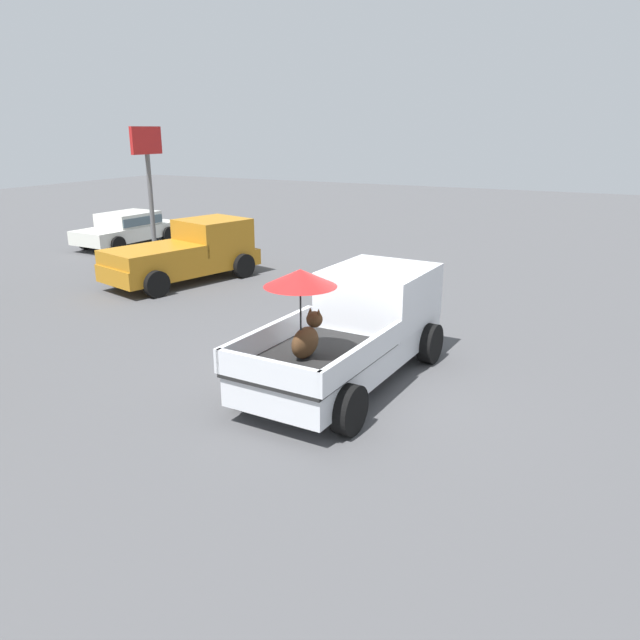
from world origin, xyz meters
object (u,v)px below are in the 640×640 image
(pickup_truck_far, at_px, (188,253))
(parked_sedan_near, at_px, (128,227))
(pickup_truck_main, at_px, (357,326))
(motel_sign, at_px, (148,167))

(pickup_truck_far, height_order, parked_sedan_near, pickup_truck_far)
(pickup_truck_far, bearing_deg, parked_sedan_near, 73.60)
(pickup_truck_main, bearing_deg, pickup_truck_far, 62.20)
(pickup_truck_far, bearing_deg, motel_sign, 74.09)
(parked_sedan_near, bearing_deg, motel_sign, 61.25)
(pickup_truck_main, relative_size, parked_sedan_near, 1.17)
(pickup_truck_main, bearing_deg, motel_sign, 62.22)
(pickup_truck_main, xyz_separation_m, pickup_truck_far, (4.63, 7.67, -0.10))
(parked_sedan_near, distance_m, motel_sign, 4.37)
(parked_sedan_near, bearing_deg, pickup_truck_main, 61.92)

